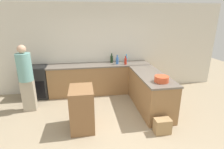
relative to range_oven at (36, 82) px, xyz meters
name	(u,v)px	position (x,y,z in m)	size (l,w,h in m)	color
ground_plane	(110,134)	(1.89, -2.14, -0.47)	(14.00, 14.00, 0.00)	tan
wall_back	(98,48)	(1.89, 0.32, 0.88)	(8.00, 0.06, 2.70)	silver
counter_back	(100,79)	(1.89, 0.00, 0.00)	(3.05, 0.62, 0.92)	olive
counter_peninsula	(150,91)	(3.07, -1.19, 0.00)	(0.69, 1.81, 0.92)	olive
range_oven	(36,82)	(0.00, 0.00, 0.00)	(0.72, 0.59, 0.94)	black
island_table	(82,109)	(1.35, -1.79, -0.01)	(0.48, 0.67, 0.91)	brown
mixing_bowl	(162,79)	(3.09, -1.74, 0.52)	(0.31, 0.31, 0.13)	#DB512D
wine_bottle_dark	(112,59)	(2.29, 0.13, 0.58)	(0.08, 0.08, 0.30)	black
dish_soap_bottle	(126,59)	(2.74, 0.08, 0.56)	(0.07, 0.07, 0.27)	#338CBF
hot_sauce_bottle	(126,61)	(2.66, -0.14, 0.56)	(0.08, 0.08, 0.25)	red
water_bottle_blue	(117,60)	(2.43, -0.06, 0.57)	(0.09, 0.09, 0.28)	#386BB7
person_by_range	(26,76)	(0.02, -0.81, 0.44)	(0.34, 0.34, 1.68)	#ADA38E
paper_bag	(162,126)	(2.95, -2.26, -0.31)	(0.33, 0.20, 0.32)	#A88456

